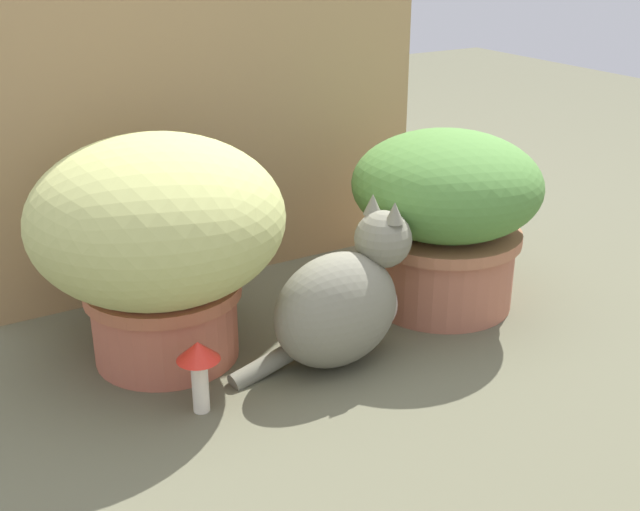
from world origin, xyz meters
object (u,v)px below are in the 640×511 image
Objects in this scene: cat at (343,302)px; mushroom_ornament_red at (199,361)px; leafy_planter at (445,212)px; grass_planter at (159,236)px.

cat reaches higher than mushroom_ornament_red.
leafy_planter is at bearing 17.93° from cat.
grass_planter is 0.36m from cat.
leafy_planter reaches higher than cat.
grass_planter is at bearing 84.68° from mushroom_ornament_red.
grass_planter is 1.21× the size of cat.
grass_planter is at bearing 172.17° from leafy_planter.
mushroom_ornament_red is (-0.30, -0.03, -0.03)m from cat.
cat is at bearing -162.07° from leafy_planter.
cat is 2.89× the size of mushroom_ornament_red.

